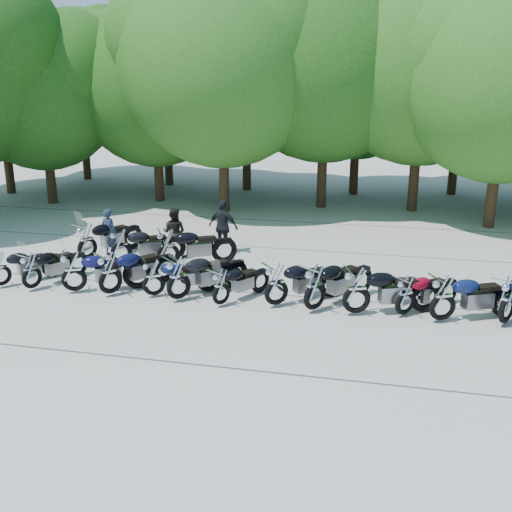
% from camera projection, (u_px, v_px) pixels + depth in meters
% --- Properties ---
extents(ground, '(90.00, 90.00, 0.00)m').
position_uv_depth(ground, '(244.00, 313.00, 15.57)').
color(ground, '#A09D91').
rests_on(ground, ground).
extents(tree_1, '(6.97, 6.97, 8.55)m').
position_uv_depth(tree_1, '(42.00, 93.00, 27.01)').
color(tree_1, '#3A2614').
rests_on(tree_1, ground).
extents(tree_2, '(7.31, 7.31, 8.97)m').
position_uv_depth(tree_2, '(155.00, 87.00, 27.45)').
color(tree_2, '#3A2614').
rests_on(tree_2, ground).
extents(tree_3, '(8.70, 8.70, 10.67)m').
position_uv_depth(tree_3, '(222.00, 63.00, 24.91)').
color(tree_3, '#3A2614').
rests_on(tree_3, ground).
extents(tree_4, '(9.13, 9.13, 11.20)m').
position_uv_depth(tree_4, '(326.00, 56.00, 25.70)').
color(tree_4, '#3A2614').
rests_on(tree_4, ground).
extents(tree_5, '(9.04, 9.04, 11.10)m').
position_uv_depth(tree_5, '(424.00, 57.00, 24.99)').
color(tree_5, '#3A2614').
rests_on(tree_5, ground).
extents(tree_6, '(8.00, 8.00, 9.82)m').
position_uv_depth(tree_6, '(506.00, 77.00, 22.39)').
color(tree_6, '#3A2614').
rests_on(tree_6, ground).
extents(tree_9, '(7.59, 7.59, 9.32)m').
position_uv_depth(tree_9, '(80.00, 80.00, 33.10)').
color(tree_9, '#3A2614').
rests_on(tree_9, ground).
extents(tree_10, '(7.78, 7.78, 9.55)m').
position_uv_depth(tree_10, '(165.00, 78.00, 31.42)').
color(tree_10, '#3A2614').
rests_on(tree_10, ground).
extents(tree_11, '(7.56, 7.56, 9.28)m').
position_uv_depth(tree_11, '(246.00, 82.00, 30.03)').
color(tree_11, '#3A2614').
rests_on(tree_11, ground).
extents(tree_12, '(7.88, 7.88, 9.67)m').
position_uv_depth(tree_12, '(359.00, 77.00, 28.87)').
color(tree_12, '#3A2614').
rests_on(tree_12, ground).
extents(tree_13, '(8.31, 8.31, 10.20)m').
position_uv_depth(tree_13, '(463.00, 70.00, 28.71)').
color(tree_13, '#3A2614').
rests_on(tree_13, ground).
extents(motorcycle_0, '(1.82, 2.07, 1.20)m').
position_uv_depth(motorcycle_0, '(0.00, 268.00, 17.24)').
color(motorcycle_0, black).
rests_on(motorcycle_0, ground).
extents(motorcycle_1, '(1.52, 2.30, 1.25)m').
position_uv_depth(motorcycle_1, '(31.00, 269.00, 17.02)').
color(motorcycle_1, black).
rests_on(motorcycle_1, ground).
extents(motorcycle_2, '(2.52, 1.70, 1.37)m').
position_uv_depth(motorcycle_2, '(73.00, 270.00, 16.76)').
color(motorcycle_2, '#0D0E3A').
rests_on(motorcycle_2, ground).
extents(motorcycle_3, '(2.09, 2.47, 1.41)m').
position_uv_depth(motorcycle_3, '(110.00, 272.00, 16.57)').
color(motorcycle_3, black).
rests_on(motorcycle_3, ground).
extents(motorcycle_4, '(2.22, 1.63, 1.23)m').
position_uv_depth(motorcycle_4, '(153.00, 276.00, 16.47)').
color(motorcycle_4, '#0D193D').
rests_on(motorcycle_4, ground).
extents(motorcycle_5, '(2.29, 2.36, 1.42)m').
position_uv_depth(motorcycle_5, '(178.00, 277.00, 16.16)').
color(motorcycle_5, black).
rests_on(motorcycle_5, ground).
extents(motorcycle_6, '(1.63, 2.08, 1.16)m').
position_uv_depth(motorcycle_6, '(221.00, 286.00, 15.86)').
color(motorcycle_6, black).
rests_on(motorcycle_6, ground).
extents(motorcycle_7, '(2.35, 2.10, 1.37)m').
position_uv_depth(motorcycle_7, '(276.00, 283.00, 15.77)').
color(motorcycle_7, black).
rests_on(motorcycle_7, ground).
extents(motorcycle_8, '(2.17, 2.52, 1.45)m').
position_uv_depth(motorcycle_8, '(315.00, 286.00, 15.43)').
color(motorcycle_8, black).
rests_on(motorcycle_8, ground).
extents(motorcycle_9, '(2.69, 1.62, 1.46)m').
position_uv_depth(motorcycle_9, '(357.00, 289.00, 15.20)').
color(motorcycle_9, black).
rests_on(motorcycle_9, ground).
extents(motorcycle_10, '(2.03, 1.97, 1.23)m').
position_uv_depth(motorcycle_10, '(405.00, 294.00, 15.18)').
color(motorcycle_10, maroon).
rests_on(motorcycle_10, ground).
extents(motorcycle_11, '(2.56, 1.75, 1.40)m').
position_uv_depth(motorcycle_11, '(443.00, 296.00, 14.77)').
color(motorcycle_11, '#0E173F').
rests_on(motorcycle_11, ground).
extents(motorcycle_12, '(1.99, 2.54, 1.42)m').
position_uv_depth(motorcycle_12, '(508.00, 298.00, 14.62)').
color(motorcycle_12, '#0D183D').
rests_on(motorcycle_12, ground).
extents(motorcycle_14, '(1.92, 2.59, 1.43)m').
position_uv_depth(motorcycle_14, '(87.00, 240.00, 19.66)').
color(motorcycle_14, black).
rests_on(motorcycle_14, ground).
extents(motorcycle_15, '(2.43, 1.88, 1.36)m').
position_uv_depth(motorcycle_15, '(121.00, 245.00, 19.21)').
color(motorcycle_15, black).
rests_on(motorcycle_15, ground).
extents(motorcycle_16, '(2.60, 1.88, 1.43)m').
position_uv_depth(motorcycle_16, '(168.00, 246.00, 18.95)').
color(motorcycle_16, black).
rests_on(motorcycle_16, ground).
extents(rider_0, '(0.67, 0.52, 1.62)m').
position_uv_depth(rider_0, '(109.00, 232.00, 20.19)').
color(rider_0, '#1D273C').
rests_on(rider_0, ground).
extents(rider_1, '(0.87, 0.70, 1.71)m').
position_uv_depth(rider_1, '(174.00, 233.00, 20.01)').
color(rider_1, black).
rests_on(rider_1, ground).
extents(rider_2, '(1.18, 0.72, 1.88)m').
position_uv_depth(rider_2, '(223.00, 227.00, 20.39)').
color(rider_2, black).
rests_on(rider_2, ground).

